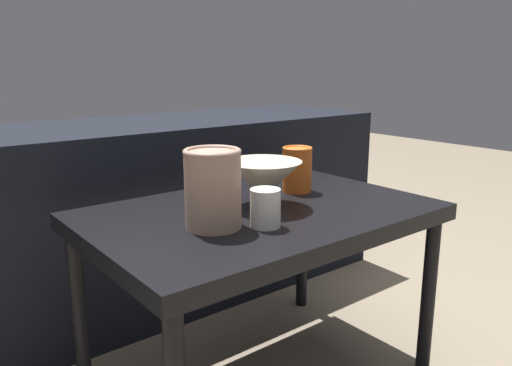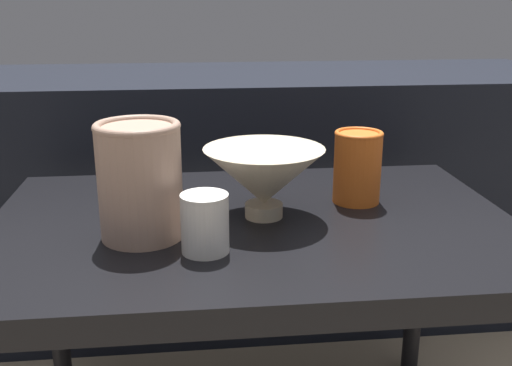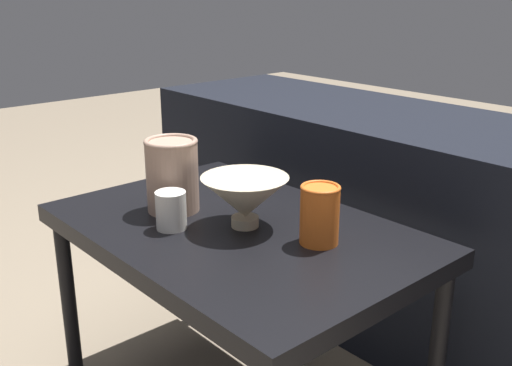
{
  "view_description": "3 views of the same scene",
  "coord_description": "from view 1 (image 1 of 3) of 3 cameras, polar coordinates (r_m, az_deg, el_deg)",
  "views": [
    {
      "loc": [
        -0.72,
        -0.89,
        0.8
      ],
      "look_at": [
        0.02,
        0.04,
        0.52
      ],
      "focal_mm": 35.0,
      "sensor_mm": 36.0,
      "label": 1
    },
    {
      "loc": [
        -0.09,
        -0.87,
        0.8
      ],
      "look_at": [
        0.01,
        0.02,
        0.52
      ],
      "focal_mm": 42.0,
      "sensor_mm": 36.0,
      "label": 2
    },
    {
      "loc": [
        0.92,
        -0.76,
        0.96
      ],
      "look_at": [
        0.04,
        0.02,
        0.56
      ],
      "focal_mm": 42.0,
      "sensor_mm": 36.0,
      "label": 3
    }
  ],
  "objects": [
    {
      "name": "table",
      "position": [
        1.21,
        0.48,
        -4.98
      ],
      "size": [
        0.81,
        0.54,
        0.46
      ],
      "color": "black",
      "rests_on": "ground_plane"
    },
    {
      "name": "couch_backdrop",
      "position": [
        1.74,
        -12.35,
        -3.32
      ],
      "size": [
        1.7,
        0.5,
        0.61
      ],
      "color": "black",
      "rests_on": "ground_plane"
    },
    {
      "name": "bowl",
      "position": [
        1.2,
        0.81,
        0.36
      ],
      "size": [
        0.19,
        0.19,
        0.11
      ],
      "color": "#C1B293",
      "rests_on": "table"
    },
    {
      "name": "vase_textured_left",
      "position": [
        1.04,
        -4.96,
        -0.5
      ],
      "size": [
        0.12,
        0.12,
        0.17
      ],
      "color": "tan",
      "rests_on": "table"
    },
    {
      "name": "vase_colorful_right",
      "position": [
        1.34,
        4.72,
        1.65
      ],
      "size": [
        0.08,
        0.08,
        0.12
      ],
      "color": "orange",
      "rests_on": "table"
    },
    {
      "name": "cup",
      "position": [
        1.05,
        1.07,
        -2.87
      ],
      "size": [
        0.06,
        0.06,
        0.08
      ],
      "color": "silver",
      "rests_on": "table"
    }
  ]
}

